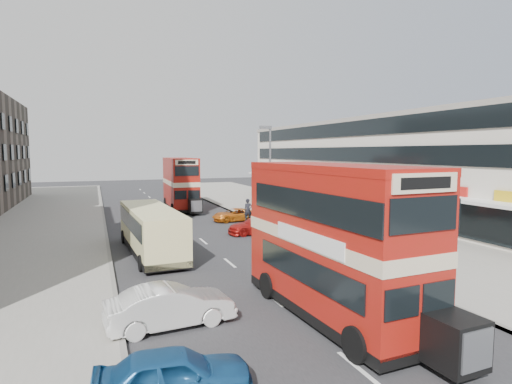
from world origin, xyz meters
name	(u,v)px	position (x,y,z in m)	size (l,w,h in m)	color
ground	(295,316)	(0.00, 0.00, 0.00)	(160.00, 160.00, 0.00)	#28282B
road_surface	(185,227)	(0.00, 20.00, 0.01)	(12.00, 90.00, 0.01)	#28282B
pavement_right	(316,217)	(12.00, 20.00, 0.07)	(12.00, 90.00, 0.15)	gray
pavement_left	(17,236)	(-12.00, 20.00, 0.07)	(12.00, 90.00, 0.15)	gray
kerb_left	(106,231)	(-6.10, 20.00, 0.07)	(0.20, 90.00, 0.16)	gray
kerb_right	(256,221)	(6.10, 20.00, 0.07)	(0.20, 90.00, 0.16)	gray
commercial_row	(376,165)	(19.95, 22.00, 4.70)	(9.90, 46.20, 9.30)	beige
street_lamp	(269,167)	(6.52, 18.00, 4.78)	(1.00, 0.20, 8.12)	slate
bus_main	(333,240)	(1.28, -0.49, 2.86)	(3.19, 9.90, 5.42)	black
bus_second	(181,183)	(1.63, 30.29, 2.75)	(2.89, 9.57, 5.23)	black
coach	(151,229)	(-3.71, 11.74, 1.50)	(2.96, 9.70, 2.54)	black
car_left_near	(174,375)	(-5.09, -3.68, 0.65)	(1.55, 3.84, 1.31)	#184E86
car_left_front	(171,306)	(-4.42, 0.75, 0.73)	(1.54, 4.41, 1.45)	silver
car_right_a	(258,225)	(4.41, 15.15, 0.65)	(1.83, 4.50, 1.31)	#A71410
car_right_b	(235,215)	(4.59, 21.13, 0.56)	(1.84, 3.99, 1.11)	#CD6514
pedestrian_near	(324,221)	(8.62, 12.82, 1.08)	(0.68, 0.46, 1.85)	gray
cyclist	(248,216)	(4.90, 18.58, 0.81)	(0.71, 1.60, 2.22)	gray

